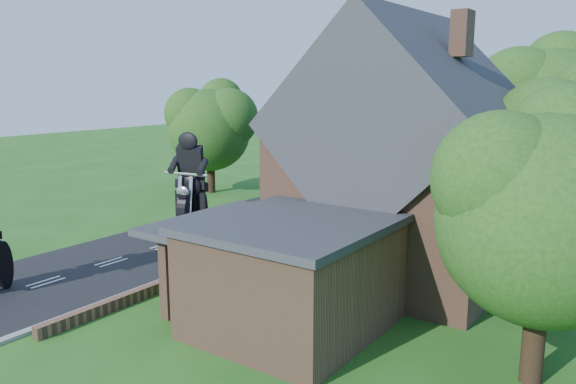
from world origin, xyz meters
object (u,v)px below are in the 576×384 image
Objects in this scene: garden_wall at (263,247)px; motorcycle_follow at (193,219)px; house at (404,165)px; annex at (290,272)px.

motorcycle_follow reaches higher than garden_wall.
garden_wall is 13.28× the size of motorcycle_follow.
house is 7.30m from annex.
house reaches higher than motorcycle_follow.
house is at bearing 9.17° from garden_wall.
annex is at bearing 137.83° from motorcycle_follow.
annex is (-0.62, -6.80, -2.58)m from house.
house is at bearing 172.14° from motorcycle_follow.
annex is 12.01m from motorcycle_follow.
annex reaches higher than garden_wall.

